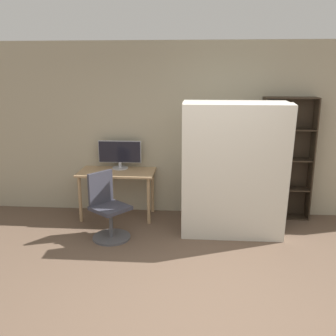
# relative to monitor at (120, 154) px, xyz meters

# --- Properties ---
(ground_plane) EXTENTS (16.00, 16.00, 0.00)m
(ground_plane) POSITION_rel_monitor_xyz_m (1.24, -2.56, -0.99)
(ground_plane) COLOR brown
(wall_back) EXTENTS (8.00, 0.06, 2.70)m
(wall_back) POSITION_rel_monitor_xyz_m (1.24, 0.17, 0.36)
(wall_back) COLOR tan
(wall_back) RESTS_ON ground
(desk) EXTENTS (1.17, 0.62, 0.75)m
(desk) POSITION_rel_monitor_xyz_m (-0.02, -0.17, -0.35)
(desk) COLOR tan
(desk) RESTS_ON ground
(monitor) EXTENTS (0.68, 0.25, 0.45)m
(monitor) POSITION_rel_monitor_xyz_m (0.00, 0.00, 0.00)
(monitor) COLOR #B7B7BC
(monitor) RESTS_ON desk
(office_chair) EXTENTS (0.62, 0.62, 0.92)m
(office_chair) POSITION_rel_monitor_xyz_m (0.01, -0.94, -0.62)
(office_chair) COLOR #4C4C51
(office_chair) RESTS_ON ground
(bookshelf) EXTENTS (0.78, 0.28, 1.88)m
(bookshelf) POSITION_rel_monitor_xyz_m (2.49, 0.04, -0.05)
(bookshelf) COLOR #2D2319
(bookshelf) RESTS_ON ground
(mattress_near) EXTENTS (1.39, 0.38, 1.87)m
(mattress_near) POSITION_rel_monitor_xyz_m (1.72, -0.88, -0.05)
(mattress_near) COLOR beige
(mattress_near) RESTS_ON ground
(mattress_far) EXTENTS (1.39, 0.29, 1.86)m
(mattress_far) POSITION_rel_monitor_xyz_m (1.72, -0.51, -0.06)
(mattress_far) COLOR beige
(mattress_far) RESTS_ON ground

